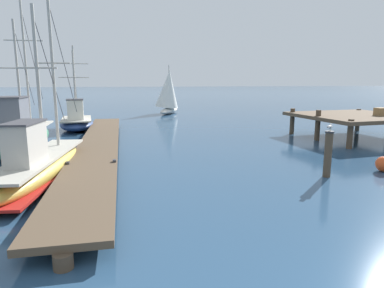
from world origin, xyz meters
TOP-DOWN VIEW (x-y plane):
  - floating_dock at (-4.96, 14.19)m, footprint 2.58×21.11m
  - fishing_boat_0 at (-8.57, 15.23)m, footprint 2.32×8.74m
  - fishing_boat_1 at (-6.59, 21.91)m, footprint 2.40×6.11m
  - fishing_boat_2 at (-6.77, 9.76)m, footprint 2.63×8.59m
  - pier_platform at (9.55, 14.60)m, footprint 6.36×6.21m
  - mooring_piling at (2.90, 7.84)m, footprint 0.30×0.30m
  - perched_seagull at (2.89, 7.84)m, footprint 0.32×0.29m
  - mooring_buoy at (5.38, 7.94)m, footprint 0.57×0.57m
  - distant_sailboat at (1.55, 32.09)m, footprint 3.47×4.64m

SIDE VIEW (x-z plane):
  - mooring_buoy at x=5.38m, z-range -0.04..0.61m
  - floating_dock at x=-4.96m, z-range 0.10..0.63m
  - fishing_boat_2 at x=-6.77m, z-range -2.68..3.88m
  - fishing_boat_1 at x=-6.59m, z-range -2.24..3.50m
  - fishing_boat_0 at x=-8.57m, z-range -2.89..4.44m
  - mooring_piling at x=2.90m, z-range 0.04..1.66m
  - pier_platform at x=9.55m, z-range 0.33..2.16m
  - perched_seagull at x=2.89m, z-range 1.64..1.90m
  - distant_sailboat at x=1.55m, z-range -0.21..4.70m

